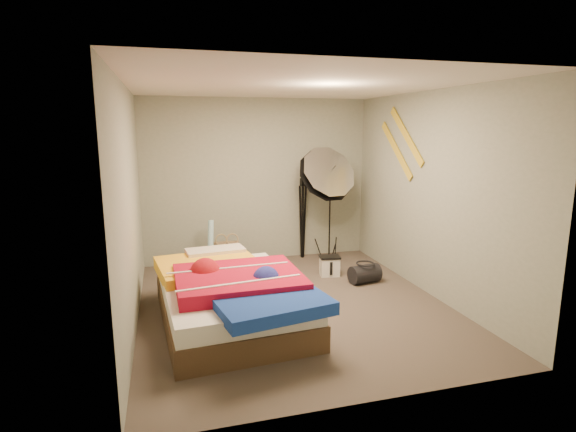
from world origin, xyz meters
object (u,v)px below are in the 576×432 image
object	(u,v)px
tote_bag	(227,254)
camera_tripod	(303,213)
camera_case	(330,267)
duffel_bag	(365,274)
photo_umbrella	(325,176)
wrapping_roll	(210,245)
bed	(232,295)

from	to	relation	value
tote_bag	camera_tripod	xyz separation A→B (m)	(1.23, 0.11, 0.55)
camera_case	camera_tripod	xyz separation A→B (m)	(-0.10, 0.98, 0.60)
camera_case	duffel_bag	bearing A→B (deg)	-41.70
duffel_bag	camera_tripod	distance (m)	1.58
photo_umbrella	camera_tripod	distance (m)	0.73
tote_bag	wrapping_roll	size ratio (longest dim) A/B	0.50
wrapping_roll	camera_tripod	xyz separation A→B (m)	(1.49, 0.24, 0.37)
tote_bag	camera_tripod	size ratio (longest dim) A/B	0.29
wrapping_roll	camera_case	size ratio (longest dim) A/B	2.80
camera_case	duffel_bag	xyz separation A→B (m)	(0.35, -0.41, -0.01)
duffel_bag	camera_tripod	xyz separation A→B (m)	(-0.45, 1.39, 0.61)
duffel_bag	bed	bearing A→B (deg)	-168.13
tote_bag	camera_tripod	distance (m)	1.36
wrapping_roll	camera_tripod	distance (m)	1.55
tote_bag	duffel_bag	bearing A→B (deg)	-34.67
wrapping_roll	bed	size ratio (longest dim) A/B	0.32
duffel_bag	bed	xyz separation A→B (m)	(-1.91, -0.76, 0.17)
duffel_bag	photo_umbrella	size ratio (longest dim) A/B	0.22
tote_bag	wrapping_roll	world-z (taller)	wrapping_roll
photo_umbrella	camera_case	bearing A→B (deg)	-103.57
tote_bag	bed	world-z (taller)	bed
photo_umbrella	duffel_bag	bearing A→B (deg)	-79.85
camera_case	bed	bearing A→B (deg)	-135.65
wrapping_roll	camera_case	bearing A→B (deg)	-25.17
wrapping_roll	camera_case	xyz separation A→B (m)	(1.58, -0.74, -0.24)
camera_case	camera_tripod	world-z (taller)	camera_tripod
camera_case	camera_tripod	bearing A→B (deg)	103.17
photo_umbrella	wrapping_roll	bearing A→B (deg)	177.28
duffel_bag	camera_case	bearing A→B (deg)	120.97
tote_bag	wrapping_roll	xyz separation A→B (m)	(-0.25, -0.12, 0.18)
tote_bag	photo_umbrella	size ratio (longest dim) A/B	0.20
bed	camera_tripod	size ratio (longest dim) A/B	1.78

